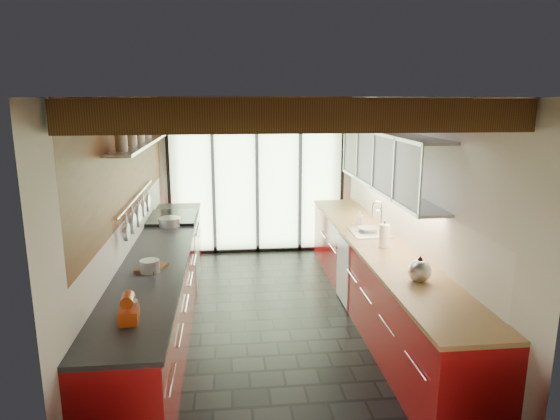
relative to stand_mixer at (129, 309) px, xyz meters
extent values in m
plane|color=black|center=(1.27, 1.84, -1.01)|extent=(5.50, 5.50, 0.00)
plane|color=silver|center=(1.27, 4.59, 0.29)|extent=(3.20, 0.00, 3.20)
plane|color=silver|center=(1.27, -0.91, 0.29)|extent=(3.20, 0.00, 3.20)
plane|color=silver|center=(-0.33, 1.84, 0.29)|extent=(0.00, 5.50, 5.50)
plane|color=silver|center=(2.87, 1.84, 0.29)|extent=(0.00, 5.50, 5.50)
plane|color=#472814|center=(1.27, 1.84, 1.59)|extent=(5.50, 5.50, 0.00)
cube|color=#593316|center=(1.27, -0.41, 1.47)|extent=(3.14, 0.14, 0.22)
cube|color=#593316|center=(1.27, 0.49, 1.47)|extent=(3.14, 0.14, 0.22)
cube|color=#593316|center=(1.27, 1.39, 1.47)|extent=(3.14, 0.14, 0.22)
cube|color=#593316|center=(1.27, 2.29, 1.47)|extent=(3.14, 0.14, 0.22)
cube|color=#593316|center=(1.27, 3.19, 1.47)|extent=(3.14, 0.14, 0.22)
cube|color=#593316|center=(1.27, 4.09, 1.47)|extent=(3.14, 0.14, 0.22)
cube|color=brown|center=(1.27, 4.55, 1.34)|extent=(3.14, 0.06, 0.50)
plane|color=brown|center=(-0.30, 2.04, 0.97)|extent=(0.00, 4.90, 4.90)
plane|color=#C6EAAD|center=(1.27, 4.57, 0.07)|extent=(2.90, 0.00, 2.90)
cube|color=black|center=(-0.18, 4.56, 0.07)|extent=(0.05, 0.04, 2.15)
cube|color=black|center=(2.72, 4.56, 0.07)|extent=(0.05, 0.04, 2.15)
cube|color=black|center=(1.27, 4.53, 0.07)|extent=(0.06, 0.05, 2.15)
cube|color=black|center=(1.27, 4.53, 1.14)|extent=(2.90, 0.05, 0.06)
cylinder|color=red|center=(1.27, 4.51, 1.34)|extent=(0.34, 0.04, 0.34)
cylinder|color=beige|center=(1.27, 4.49, 1.34)|extent=(0.28, 0.02, 0.28)
cube|color=#9D0E11|center=(-0.01, 1.84, -0.57)|extent=(0.65, 5.00, 0.88)
cube|color=black|center=(-0.01, 1.84, -0.11)|extent=(0.68, 5.00, 0.04)
cube|color=silver|center=(-0.01, 3.29, -0.57)|extent=(0.66, 0.90, 0.90)
cube|color=black|center=(-0.01, 3.29, -0.08)|extent=(0.65, 0.90, 0.06)
cube|color=#9D0E11|center=(2.54, 1.84, -0.57)|extent=(0.65, 5.00, 0.88)
cube|color=#9F7D4D|center=(2.54, 1.84, -0.11)|extent=(0.68, 5.00, 0.04)
cube|color=white|center=(2.21, 2.24, -0.57)|extent=(0.02, 0.60, 0.84)
cube|color=silver|center=(2.54, 2.24, -0.08)|extent=(0.45, 0.52, 0.02)
cylinder|color=silver|center=(2.69, 2.24, 0.09)|extent=(0.02, 0.02, 0.34)
torus|color=silver|center=(2.63, 2.24, 0.26)|extent=(0.14, 0.02, 0.14)
plane|color=silver|center=(2.53, 2.14, 0.84)|extent=(0.00, 3.00, 3.00)
cube|color=#9EA0A5|center=(2.70, 2.14, 0.51)|extent=(0.34, 3.00, 0.03)
cube|color=#9EA0A5|center=(2.70, 2.14, 1.18)|extent=(0.34, 3.00, 0.03)
cylinder|color=silver|center=(-0.27, 2.14, 0.46)|extent=(0.02, 2.20, 0.02)
cube|color=silver|center=(-0.18, 2.04, 1.09)|extent=(0.28, 2.60, 0.03)
cylinder|color=silver|center=(-0.23, 1.24, 0.28)|extent=(0.04, 0.18, 0.18)
cylinder|color=silver|center=(-0.23, 1.59, 0.28)|extent=(0.04, 0.22, 0.22)
cylinder|color=silver|center=(-0.23, 1.94, 0.28)|extent=(0.04, 0.26, 0.26)
cylinder|color=silver|center=(-0.23, 2.29, 0.28)|extent=(0.04, 0.18, 0.18)
cylinder|color=silver|center=(-0.23, 2.64, 0.28)|extent=(0.04, 0.22, 0.22)
cube|color=#BB380F|center=(0.00, -0.01, -0.04)|extent=(0.16, 0.26, 0.11)
cylinder|color=#BB380F|center=(0.00, -0.02, 0.09)|extent=(0.11, 0.17, 0.10)
cylinder|color=silver|center=(0.00, 0.04, 0.00)|extent=(0.14, 0.14, 0.11)
cylinder|color=silver|center=(0.00, 1.08, -0.03)|extent=(0.23, 0.23, 0.12)
cylinder|color=silver|center=(0.00, 2.89, -0.03)|extent=(0.35, 0.35, 0.11)
cube|color=brown|center=(0.00, 1.18, -0.08)|extent=(0.31, 0.36, 0.03)
sphere|color=silver|center=(2.54, 0.58, 0.02)|extent=(0.28, 0.28, 0.22)
cone|color=black|center=(2.54, 0.58, 0.14)|extent=(0.10, 0.10, 0.06)
cylinder|color=silver|center=(2.54, 0.70, 0.03)|extent=(0.05, 0.08, 0.05)
cylinder|color=white|center=(2.54, 1.64, 0.04)|extent=(0.13, 0.13, 0.26)
cylinder|color=silver|center=(2.54, 1.64, 0.20)|extent=(0.03, 0.03, 0.05)
imported|color=silver|center=(2.54, 2.72, 0.00)|extent=(0.11, 0.11, 0.18)
imported|color=silver|center=(2.54, 2.31, -0.06)|extent=(0.26, 0.26, 0.06)
camera|label=1|loc=(0.78, -3.66, 1.59)|focal=32.00mm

